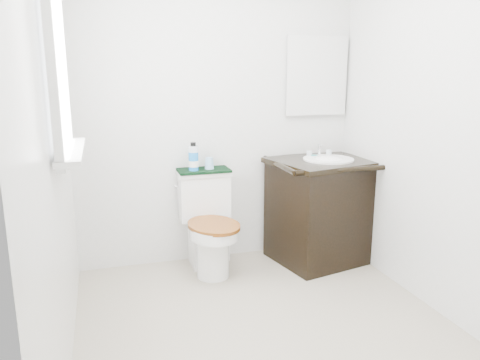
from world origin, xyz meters
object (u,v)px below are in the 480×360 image
vanity (321,207)px  cup (209,163)px  mouthwash_bottle (193,158)px  toilet (208,228)px  trash_bin (216,243)px

vanity → cup: size_ratio=10.39×
mouthwash_bottle → cup: (0.12, 0.02, -0.05)m
toilet → cup: cup is taller
vanity → trash_bin: (-0.82, 0.20, -0.29)m
toilet → cup: 0.49m
mouthwash_bottle → cup: size_ratio=2.40×
vanity → trash_bin: vanity is taller
trash_bin → cup: 0.66m
vanity → mouthwash_bottle: (-0.99, 0.17, 0.42)m
mouthwash_bottle → vanity: bearing=-9.6°
trash_bin → mouthwash_bottle: size_ratio=1.35×
toilet → trash_bin: bearing=54.3°
mouthwash_bottle → cup: 0.14m
trash_bin → cup: (-0.05, -0.01, 0.66)m
vanity → cup: 0.96m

